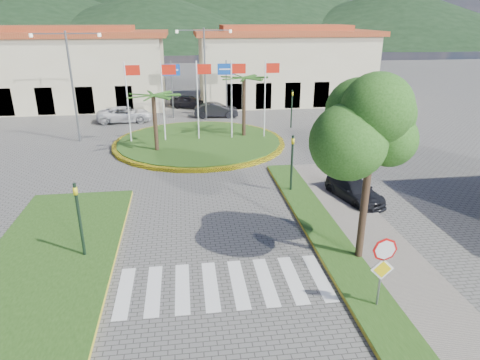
{
  "coord_description": "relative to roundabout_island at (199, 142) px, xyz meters",
  "views": [
    {
      "loc": [
        -1.07,
        -8.87,
        9.01
      ],
      "look_at": [
        1.19,
        8.0,
        2.43
      ],
      "focal_mm": 32.0,
      "sensor_mm": 36.0,
      "label": 1
    }
  ],
  "objects": [
    {
      "name": "street_lamp_west",
      "position": [
        -9.0,
        2.0,
        4.33
      ],
      "size": [
        4.8,
        0.16,
        8.0
      ],
      "color": "slate",
      "rests_on": "ground"
    },
    {
      "name": "direction_sign_east",
      "position": [
        3.0,
        8.97,
        3.36
      ],
      "size": [
        1.6,
        0.14,
        5.2
      ],
      "color": "slate",
      "rests_on": "ground"
    },
    {
      "name": "hill_far_west",
      "position": [
        -55.0,
        118.0,
        10.83
      ],
      "size": [
        140.0,
        140.0,
        22.0
      ],
      "primitive_type": "cone",
      "color": "black",
      "rests_on": "ground"
    },
    {
      "name": "traffic_light_right",
      "position": [
        4.5,
        -10.0,
        1.77
      ],
      "size": [
        0.15,
        0.18,
        3.2
      ],
      "color": "black",
      "rests_on": "ground"
    },
    {
      "name": "stop_sign",
      "position": [
        4.9,
        -20.04,
        1.62
      ],
      "size": [
        0.8,
        0.11,
        2.65
      ],
      "color": "slate",
      "rests_on": "ground"
    },
    {
      "name": "traffic_light_far",
      "position": [
        8.0,
        4.0,
        1.77
      ],
      "size": [
        0.18,
        0.15,
        3.2
      ],
      "color": "black",
      "rests_on": "ground"
    },
    {
      "name": "direction_sign_west",
      "position": [
        -2.0,
        8.97,
        3.36
      ],
      "size": [
        1.6,
        0.14,
        5.2
      ],
      "color": "slate",
      "rests_on": "ground"
    },
    {
      "name": "roundabout_island",
      "position": [
        0.0,
        0.0,
        0.0
      ],
      "size": [
        12.7,
        12.7,
        6.0
      ],
      "color": "yellow",
      "rests_on": "ground"
    },
    {
      "name": "street_lamp_centre",
      "position": [
        1.0,
        8.0,
        4.33
      ],
      "size": [
        4.8,
        0.16,
        8.0
      ],
      "color": "slate",
      "rests_on": "ground"
    },
    {
      "name": "verge_right",
      "position": [
        4.8,
        -20.0,
        -0.08
      ],
      "size": [
        1.6,
        28.0,
        0.18
      ],
      "primitive_type": "cube",
      "color": "#224614",
      "rests_on": "ground"
    },
    {
      "name": "car_side_right",
      "position": [
        7.5,
        -11.47,
        0.39
      ],
      "size": [
        2.51,
        4.14,
        1.12
      ],
      "primitive_type": "imported",
      "rotation": [
        0.0,
        0.0,
        0.26
      ],
      "color": "black",
      "rests_on": "ground"
    },
    {
      "name": "car_dark_a",
      "position": [
        -0.46,
        13.54,
        0.48
      ],
      "size": [
        4.13,
        2.89,
        1.3
      ],
      "primitive_type": "imported",
      "rotation": [
        0.0,
        0.0,
        1.18
      ],
      "color": "black",
      "rests_on": "ground"
    },
    {
      "name": "hill_near_back",
      "position": [
        -10.0,
        108.0,
        7.83
      ],
      "size": [
        110.0,
        110.0,
        16.0
      ],
      "primitive_type": "cone",
      "color": "black",
      "rests_on": "ground"
    },
    {
      "name": "building_left",
      "position": [
        -14.0,
        16.0,
        3.73
      ],
      "size": [
        23.32,
        9.54,
        8.05
      ],
      "color": "beige",
      "rests_on": "ground"
    },
    {
      "name": "deciduous_tree",
      "position": [
        5.5,
        -17.0,
        5.01
      ],
      "size": [
        3.6,
        3.6,
        6.8
      ],
      "color": "black",
      "rests_on": "ground"
    },
    {
      "name": "traffic_light_left",
      "position": [
        -5.2,
        -15.5,
        1.77
      ],
      "size": [
        0.15,
        0.18,
        3.2
      ],
      "color": "black",
      "rests_on": "ground"
    },
    {
      "name": "median_left",
      "position": [
        -6.5,
        -16.0,
        -0.08
      ],
      "size": [
        5.0,
        14.0,
        0.18
      ],
      "primitive_type": "cube",
      "color": "#224614",
      "rests_on": "ground"
    },
    {
      "name": "hill_far_east",
      "position": [
        70.0,
        113.0,
        8.83
      ],
      "size": [
        120.0,
        120.0,
        18.0
      ],
      "primitive_type": "cone",
      "color": "black",
      "rests_on": "ground"
    },
    {
      "name": "white_van",
      "position": [
        -6.3,
        8.09,
        0.51
      ],
      "size": [
        4.97,
        2.45,
        1.36
      ],
      "primitive_type": "imported",
      "rotation": [
        0.0,
        0.0,
        1.61
      ],
      "color": "silver",
      "rests_on": "ground"
    },
    {
      "name": "sidewalk_right",
      "position": [
        6.0,
        -20.0,
        -0.09
      ],
      "size": [
        4.0,
        28.0,
        0.15
      ],
      "primitive_type": "cube",
      "color": "gray",
      "rests_on": "ground"
    },
    {
      "name": "car_dark_b",
      "position": [
        2.0,
        8.9,
        0.5
      ],
      "size": [
        4.16,
        1.7,
        1.34
      ],
      "primitive_type": "imported",
      "rotation": [
        0.0,
        0.0,
        1.5
      ],
      "color": "black",
      "rests_on": "ground"
    },
    {
      "name": "building_right",
      "position": [
        10.0,
        16.0,
        3.73
      ],
      "size": [
        19.08,
        9.54,
        8.05
      ],
      "color": "beige",
      "rests_on": "ground"
    },
    {
      "name": "crosswalk",
      "position": [
        -0.0,
        -18.0,
        -0.16
      ],
      "size": [
        8.0,
        3.0,
        0.01
      ],
      "primitive_type": "cube",
      "color": "silver",
      "rests_on": "ground"
    }
  ]
}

